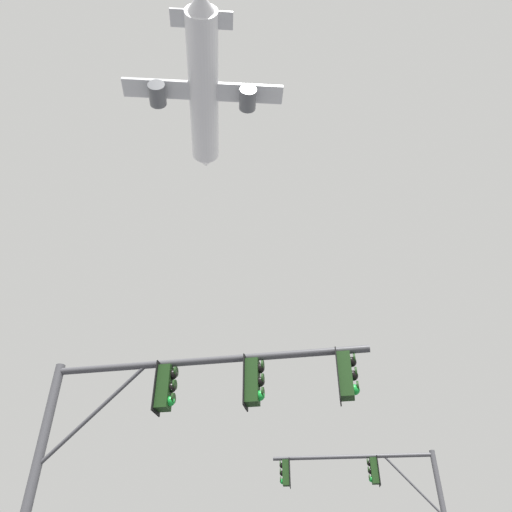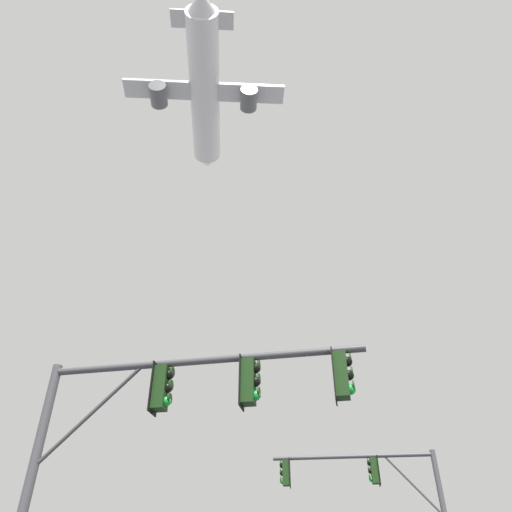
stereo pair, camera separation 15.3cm
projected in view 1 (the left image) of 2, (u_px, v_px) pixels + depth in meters
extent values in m
cylinder|color=#4C4C51|center=(207.00, 361.00, 10.30)|extent=(6.61, 1.23, 0.15)
cylinder|color=#4C4C51|center=(94.00, 414.00, 10.08)|extent=(2.04, 0.41, 2.01)
cube|color=#193814|center=(345.00, 376.00, 9.58)|extent=(0.31, 0.36, 0.90)
cylinder|color=#193814|center=(343.00, 351.00, 9.87)|extent=(0.05, 0.05, 0.12)
cube|color=black|center=(338.00, 376.00, 9.60)|extent=(0.10, 0.46, 1.04)
sphere|color=black|center=(351.00, 362.00, 9.71)|extent=(0.20, 0.20, 0.20)
cylinder|color=#193814|center=(354.00, 359.00, 9.74)|extent=(0.07, 0.21, 0.21)
sphere|color=black|center=(353.00, 376.00, 9.55)|extent=(0.20, 0.20, 0.20)
cylinder|color=#193814|center=(356.00, 372.00, 9.58)|extent=(0.07, 0.21, 0.21)
sphere|color=green|center=(355.00, 390.00, 9.39)|extent=(0.20, 0.20, 0.20)
cylinder|color=#193814|center=(358.00, 386.00, 9.42)|extent=(0.07, 0.21, 0.21)
cube|color=#193814|center=(253.00, 382.00, 9.85)|extent=(0.31, 0.36, 0.90)
cylinder|color=#193814|center=(253.00, 358.00, 10.15)|extent=(0.05, 0.05, 0.12)
cube|color=black|center=(246.00, 382.00, 9.87)|extent=(0.10, 0.46, 1.04)
sphere|color=black|center=(260.00, 369.00, 9.99)|extent=(0.20, 0.20, 0.20)
cylinder|color=#193814|center=(263.00, 365.00, 10.01)|extent=(0.07, 0.21, 0.21)
sphere|color=black|center=(260.00, 382.00, 9.83)|extent=(0.20, 0.20, 0.20)
cylinder|color=#193814|center=(263.00, 379.00, 9.85)|extent=(0.07, 0.21, 0.21)
sphere|color=green|center=(260.00, 396.00, 9.67)|extent=(0.20, 0.20, 0.20)
cylinder|color=#193814|center=(263.00, 393.00, 9.69)|extent=(0.07, 0.21, 0.21)
cube|color=#193814|center=(165.00, 388.00, 10.13)|extent=(0.31, 0.36, 0.90)
cylinder|color=#193814|center=(167.00, 364.00, 10.42)|extent=(0.05, 0.05, 0.12)
cube|color=black|center=(158.00, 388.00, 10.15)|extent=(0.10, 0.46, 1.04)
sphere|color=black|center=(173.00, 375.00, 10.26)|extent=(0.20, 0.20, 0.20)
cylinder|color=#193814|center=(176.00, 372.00, 10.28)|extent=(0.07, 0.21, 0.21)
sphere|color=black|center=(171.00, 388.00, 10.10)|extent=(0.20, 0.20, 0.20)
cylinder|color=#193814|center=(175.00, 385.00, 10.12)|extent=(0.07, 0.21, 0.21)
sphere|color=green|center=(170.00, 401.00, 9.94)|extent=(0.20, 0.20, 0.20)
cylinder|color=#193814|center=(173.00, 398.00, 9.96)|extent=(0.07, 0.21, 0.21)
cylinder|color=#4C4C51|center=(352.00, 457.00, 18.83)|extent=(6.00, 0.69, 0.15)
cylinder|color=#4C4C51|center=(413.00, 485.00, 18.04)|extent=(1.86, 0.25, 2.15)
cube|color=#193814|center=(286.00, 473.00, 18.76)|extent=(0.29, 0.34, 0.90)
cylinder|color=#193814|center=(286.00, 459.00, 19.05)|extent=(0.05, 0.05, 0.12)
cube|color=black|center=(290.00, 473.00, 18.74)|extent=(0.06, 0.46, 1.04)
sphere|color=black|center=(282.00, 465.00, 18.92)|extent=(0.20, 0.20, 0.20)
cylinder|color=#193814|center=(280.00, 464.00, 18.96)|extent=(0.06, 0.21, 0.21)
sphere|color=black|center=(282.00, 473.00, 18.76)|extent=(0.20, 0.20, 0.20)
cylinder|color=#193814|center=(281.00, 472.00, 18.80)|extent=(0.06, 0.21, 0.21)
sphere|color=green|center=(282.00, 481.00, 18.60)|extent=(0.20, 0.20, 0.20)
cylinder|color=#193814|center=(281.00, 480.00, 18.64)|extent=(0.06, 0.21, 0.21)
cube|color=#193814|center=(374.00, 471.00, 18.46)|extent=(0.29, 0.34, 0.90)
cylinder|color=#193814|center=(373.00, 457.00, 18.75)|extent=(0.05, 0.05, 0.12)
cube|color=black|center=(378.00, 471.00, 18.45)|extent=(0.06, 0.46, 1.04)
sphere|color=black|center=(370.00, 463.00, 18.63)|extent=(0.20, 0.20, 0.20)
cylinder|color=#193814|center=(368.00, 462.00, 18.67)|extent=(0.06, 0.21, 0.21)
sphere|color=black|center=(371.00, 471.00, 18.47)|extent=(0.20, 0.20, 0.20)
cylinder|color=#193814|center=(369.00, 470.00, 18.51)|extent=(0.06, 0.21, 0.21)
sphere|color=green|center=(372.00, 479.00, 18.31)|extent=(0.20, 0.20, 0.20)
cylinder|color=#193814|center=(370.00, 478.00, 18.35)|extent=(0.06, 0.21, 0.21)
cylinder|color=white|center=(204.00, 92.00, 54.72)|extent=(4.74, 18.66, 3.28)
cone|color=white|center=(206.00, 160.00, 63.11)|extent=(3.29, 2.50, 3.12)
cone|color=white|center=(201.00, 1.00, 46.42)|extent=(2.94, 2.27, 2.79)
cube|color=silver|center=(203.00, 91.00, 54.02)|extent=(17.56, 3.63, 0.37)
cylinder|color=#595B60|center=(157.00, 94.00, 53.22)|extent=(2.04, 2.60, 1.85)
cylinder|color=#595B60|center=(248.00, 99.00, 53.69)|extent=(2.04, 2.60, 1.85)
cube|color=navy|center=(203.00, 13.00, 49.23)|extent=(0.47, 2.88, 3.90)
cube|color=silver|center=(202.00, 19.00, 48.19)|extent=(6.28, 2.33, 0.21)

